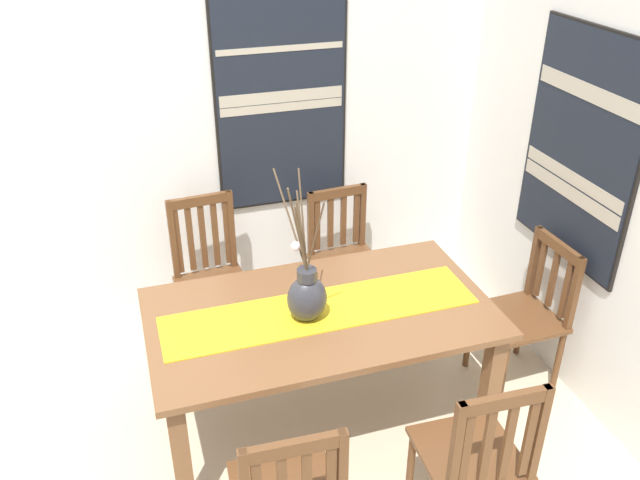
# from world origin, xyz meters

# --- Properties ---
(wall_back) EXTENTS (6.40, 0.12, 2.70)m
(wall_back) POSITION_xyz_m (0.00, 1.86, 1.35)
(wall_back) COLOR silver
(wall_back) RESTS_ON ground_plane
(dining_table) EXTENTS (1.70, 0.96, 0.72)m
(dining_table) POSITION_xyz_m (0.35, 0.59, 0.62)
(dining_table) COLOR brown
(dining_table) RESTS_ON ground_plane
(table_runner) EXTENTS (1.57, 0.36, 0.01)m
(table_runner) POSITION_xyz_m (0.35, 0.59, 0.73)
(table_runner) COLOR gold
(table_runner) RESTS_ON dining_table
(centerpiece_vase) EXTENTS (0.20, 0.33, 0.76)m
(centerpiece_vase) POSITION_xyz_m (0.27, 0.54, 0.86)
(centerpiece_vase) COLOR #333338
(centerpiece_vase) RESTS_ON dining_table
(chair_0) EXTENTS (0.43, 0.43, 0.88)m
(chair_0) POSITION_xyz_m (1.57, 0.58, 0.46)
(chair_0) COLOR brown
(chair_0) RESTS_ON ground_plane
(chair_1) EXTENTS (0.45, 0.45, 0.88)m
(chair_1) POSITION_xyz_m (0.80, 1.47, 0.46)
(chair_1) COLOR brown
(chair_1) RESTS_ON ground_plane
(chair_3) EXTENTS (0.44, 0.44, 0.93)m
(chair_3) POSITION_xyz_m (0.76, -0.28, 0.48)
(chair_3) COLOR brown
(chair_3) RESTS_ON ground_plane
(chair_4) EXTENTS (0.45, 0.45, 0.96)m
(chair_4) POSITION_xyz_m (-0.07, 1.47, 0.49)
(chair_4) COLOR brown
(chair_4) RESTS_ON ground_plane
(painting_on_back_wall) EXTENTS (0.81, 0.05, 1.38)m
(painting_on_back_wall) POSITION_xyz_m (0.49, 1.79, 1.44)
(painting_on_back_wall) COLOR black
(painting_on_side_wall) EXTENTS (0.05, 0.85, 1.23)m
(painting_on_side_wall) POSITION_xyz_m (1.79, 0.68, 1.37)
(painting_on_side_wall) COLOR black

